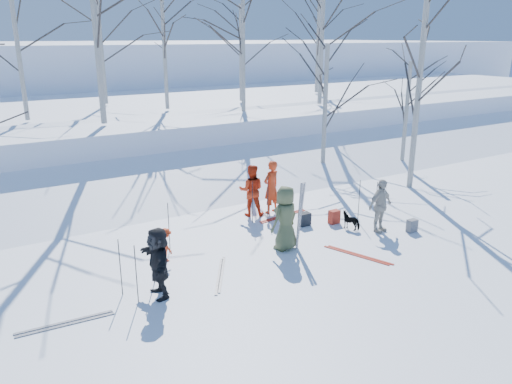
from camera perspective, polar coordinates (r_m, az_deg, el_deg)
ground at (r=13.44m, az=3.33°, el=-6.94°), size 120.00×120.00×0.00m
snow_ramp at (r=19.20m, az=-8.52°, el=0.92°), size 70.00×9.49×4.12m
snow_plateau at (r=28.31m, az=-16.59°, el=7.46°), size 70.00×18.00×2.20m
far_hill at (r=48.69m, az=-23.32°, el=11.85°), size 90.00×30.00×6.00m
skier_olive_center at (r=13.34m, az=3.37°, el=-3.01°), size 0.97×0.75×1.77m
skier_red_north at (r=16.11m, az=1.76°, el=0.57°), size 0.72×0.57×1.74m
skier_redor_behind at (r=15.88m, az=-0.53°, el=0.19°), size 1.02×0.96×1.67m
skier_red_seated at (r=12.99m, az=-10.26°, el=-5.95°), size 0.34×0.58×0.88m
skier_cream_east at (r=15.00m, az=14.02°, el=-1.54°), size 0.97×0.50×1.59m
skier_grey_west at (r=11.20m, az=-11.11°, el=-7.89°), size 0.62×1.54×1.61m
dog at (r=15.19m, az=10.84°, el=-3.22°), size 0.50×0.68×0.52m
upright_ski_left at (r=13.31m, az=4.96°, el=-2.80°), size 0.08×0.16×1.90m
upright_ski_right at (r=13.36m, az=5.12°, el=-2.72°), size 0.14×0.23×1.89m
ski_pair_a at (r=11.05m, az=-20.93°, el=-13.86°), size 0.43×1.92×0.02m
ski_pair_b at (r=12.25m, az=-4.10°, el=-9.43°), size 1.88×2.08×0.02m
ski_pair_c at (r=16.06m, az=3.11°, el=-2.74°), size 0.78×1.96×0.02m
ski_pair_d at (r=13.52m, az=11.55°, el=-7.08°), size 1.43×2.03×0.02m
ski_pole_a at (r=15.62m, az=13.56°, el=-1.24°), size 0.02×0.02×1.34m
ski_pole_b at (r=11.47m, az=-15.25°, el=-8.32°), size 0.02×0.02×1.34m
ski_pole_c at (r=15.69m, az=11.69°, el=-1.03°), size 0.02×0.02×1.34m
ski_pole_d at (r=13.54m, az=-9.93°, el=-3.92°), size 0.02×0.02×1.34m
ski_pole_e at (r=15.67m, az=1.36°, el=-0.68°), size 0.02×0.02×1.34m
ski_pole_f at (r=15.25m, az=-0.41°, el=-1.19°), size 0.02×0.02×1.34m
ski_pole_g at (r=11.08m, az=-13.53°, el=-9.13°), size 0.02×0.02×1.34m
ski_pole_h at (r=11.83m, az=-11.71°, el=-7.24°), size 0.02×0.02×1.34m
backpack_red at (r=15.56m, az=8.92°, el=-2.82°), size 0.32×0.22×0.42m
backpack_grey at (r=15.43m, az=17.40°, el=-3.70°), size 0.30×0.20×0.38m
backpack_dark at (r=15.28m, az=5.57°, el=-3.11°), size 0.34×0.24×0.40m
birch_plateau_a at (r=26.19m, az=7.59°, el=18.27°), size 5.92×5.92×7.60m
birch_plateau_b at (r=27.11m, az=-17.29°, el=15.83°), size 4.73×4.73×5.90m
birch_plateau_c at (r=31.77m, az=7.09°, el=16.83°), size 4.93×4.93×6.19m
birch_plateau_d at (r=27.23m, az=-1.74°, el=15.53°), size 4.04×4.04×4.91m
birch_plateau_g at (r=23.22m, az=-1.47°, el=15.77°), size 4.35×4.35×5.36m
birch_plateau_h at (r=22.78m, az=-25.51°, el=14.25°), size 4.42×4.42×5.45m
birch_plateau_i at (r=24.43m, az=-10.40°, el=15.22°), size 4.13×4.13×5.04m
birch_plateau_j at (r=20.79m, az=-17.97°, el=18.46°), size 6.21×6.21×8.02m
birch_edge_b at (r=19.35m, az=18.02°, el=10.39°), size 5.43×5.43×6.90m
birch_edge_c at (r=22.73m, az=16.78°, el=8.40°), size 3.77×3.77×4.53m
birch_edge_e at (r=20.59m, az=7.88°, el=9.14°), size 4.29×4.29×5.27m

